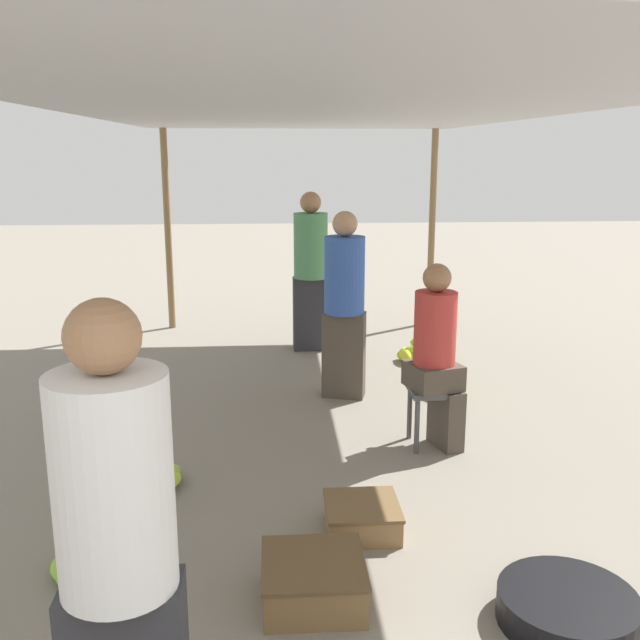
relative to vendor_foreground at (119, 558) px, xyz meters
name	(u,v)px	position (x,y,z in m)	size (l,w,h in m)	color
canopy_post_back_left	(168,231)	(-0.73, 6.54, 0.30)	(0.08, 0.08, 2.36)	olive
canopy_post_back_right	(432,229)	(2.44, 6.54, 0.30)	(0.08, 0.08, 2.36)	olive
canopy_tarp	(323,109)	(0.85, 3.03, 1.49)	(3.57, 7.44, 0.04)	#B2B2B7
vendor_foreground	(119,558)	(0.00, 0.00, 0.00)	(0.38, 0.37, 1.70)	#2D2D33
stool	(432,399)	(1.63, 2.81, -0.53)	(0.34, 0.34, 0.44)	#4C4C4C
vendor_seated	(437,353)	(1.65, 2.80, -0.18)	(0.42, 0.42, 1.34)	#4C4238
basin_black	(567,608)	(1.80, 0.77, -0.81)	(0.63, 0.63, 0.15)	black
banana_pile_left_0	(140,475)	(-0.37, 2.26, -0.79)	(0.53, 0.52, 0.23)	#96C031
banana_pile_left_1	(100,561)	(-0.41, 1.32, -0.82)	(0.57, 0.65, 0.15)	#9FC430
banana_pile_right_0	(440,386)	(1.96, 3.91, -0.81)	(0.46, 0.48, 0.23)	#B7CD2B
banana_pile_right_1	(421,355)	(1.99, 4.86, -0.80)	(0.55, 0.43, 0.25)	yellow
crate_near	(313,581)	(0.66, 1.01, -0.77)	(0.49, 0.49, 0.21)	brown
crate_mid	(362,517)	(0.97, 1.64, -0.80)	(0.42, 0.42, 0.17)	olive
shopper_walking_mid	(311,269)	(0.90, 5.46, 0.00)	(0.38, 0.37, 1.69)	#2D2D33
shopper_walking_far	(344,303)	(1.10, 3.92, -0.04)	(0.42, 0.42, 1.61)	#4C4238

